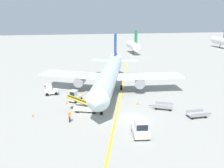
{
  "coord_description": "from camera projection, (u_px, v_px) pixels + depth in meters",
  "views": [
    {
      "loc": [
        -9.31,
        -34.81,
        15.16
      ],
      "look_at": [
        -1.31,
        10.57,
        2.5
      ],
      "focal_mm": 42.45,
      "sensor_mm": 36.0,
      "label": 1
    }
  ],
  "objects": [
    {
      "name": "safety_cone_nose_left",
      "position": [
        67.0,
        102.0,
        44.99
      ],
      "size": [
        0.36,
        0.36,
        0.44
      ],
      "primitive_type": "cone",
      "color": "orange",
      "rests_on": "ground"
    },
    {
      "name": "distant_aircraft_mid_right",
      "position": [
        133.0,
        45.0,
        96.96
      ],
      "size": [
        3.0,
        10.1,
        8.8
      ],
      "color": "silver",
      "rests_on": "ground"
    },
    {
      "name": "safety_cone_wingtip_right",
      "position": [
        33.0,
        115.0,
        39.42
      ],
      "size": [
        0.36,
        0.36,
        0.44
      ],
      "primitive_type": "cone",
      "color": "orange",
      "rests_on": "ground"
    },
    {
      "name": "baggage_cart_loaded",
      "position": [
        163.0,
        106.0,
        42.36
      ],
      "size": [
        3.71,
        2.65,
        0.94
      ],
      "color": "#A5A5A8",
      "rests_on": "ground"
    },
    {
      "name": "airliner",
      "position": [
        110.0,
        75.0,
        50.92
      ],
      "size": [
        27.84,
        34.78,
        10.1
      ],
      "color": "silver",
      "rests_on": "ground"
    },
    {
      "name": "ground_plane",
      "position": [
        133.0,
        119.0,
        38.63
      ],
      "size": [
        300.0,
        300.0,
        0.0
      ],
      "primitive_type": "plane",
      "color": "#9E9B93"
    },
    {
      "name": "belt_loader_forward_hold",
      "position": [
        86.0,
        107.0,
        41.23
      ],
      "size": [
        5.14,
        2.77,
        2.59
      ],
      "color": "silver",
      "rests_on": "ground"
    },
    {
      "name": "ground_crew_wing_walker",
      "position": [
        69.0,
        116.0,
        37.25
      ],
      "size": [
        0.36,
        0.24,
        1.7
      ],
      "color": "#26262D",
      "rests_on": "ground"
    },
    {
      "name": "distant_aircraft_far_right",
      "position": [
        221.0,
        40.0,
        112.67
      ],
      "size": [
        3.0,
        10.1,
        8.8
      ],
      "color": "silver",
      "rests_on": "ground"
    },
    {
      "name": "taxi_line_yellow",
      "position": [
        118.0,
        108.0,
        43.16
      ],
      "size": [
        21.54,
        77.21,
        0.01
      ],
      "primitive_type": "cube",
      "rotation": [
        0.0,
        0.0,
        -0.27
      ],
      "color": "yellow",
      "rests_on": "ground"
    },
    {
      "name": "baggage_cart_empty_trailing",
      "position": [
        197.0,
        114.0,
        39.11
      ],
      "size": [
        3.8,
        1.72,
        0.94
      ],
      "color": "#A5A5A8",
      "rests_on": "ground"
    },
    {
      "name": "pushback_tug",
      "position": [
        140.0,
        129.0,
        33.07
      ],
      "size": [
        2.28,
        3.78,
        2.2
      ],
      "color": "silver",
      "rests_on": "ground"
    },
    {
      "name": "safety_cone_wingtip_left",
      "position": [
        81.0,
        92.0,
        50.52
      ],
      "size": [
        0.36,
        0.36,
        0.44
      ],
      "primitive_type": "cone",
      "color": "orange",
      "rests_on": "ground"
    },
    {
      "name": "ground_crew_marshaller",
      "position": [
        91.0,
        97.0,
        45.52
      ],
      "size": [
        0.36,
        0.24,
        1.7
      ],
      "color": "#26262D",
      "rests_on": "ground"
    },
    {
      "name": "baggage_tug_by_cargo_door",
      "position": [
        50.0,
        90.0,
        49.57
      ],
      "size": [
        2.56,
        1.63,
        2.1
      ],
      "color": "silver",
      "rests_on": "ground"
    },
    {
      "name": "safety_cone_nose_right",
      "position": [
        138.0,
        103.0,
        44.6
      ],
      "size": [
        0.36,
        0.36,
        0.44
      ],
      "primitive_type": "cone",
      "color": "orange",
      "rests_on": "ground"
    },
    {
      "name": "baggage_tug_near_wing",
      "position": [
        75.0,
        96.0,
        45.86
      ],
      "size": [
        2.49,
        2.69,
        2.1
      ],
      "color": "silver",
      "rests_on": "ground"
    }
  ]
}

